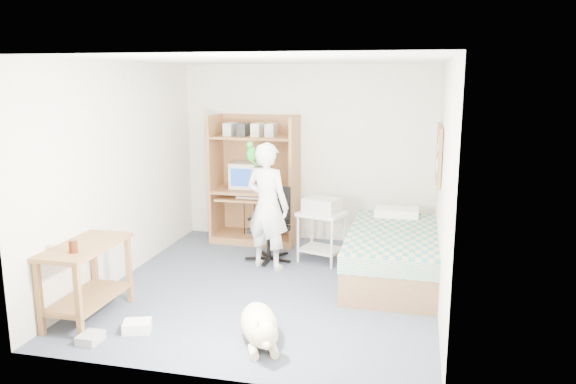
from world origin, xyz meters
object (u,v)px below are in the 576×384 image
object	(u,v)px
person	(267,206)
side_desk	(86,270)
bed	(393,254)
dog	(260,325)
printer_cart	(321,229)
office_chair	(271,234)
computer_hutch	(256,185)

from	to	relation	value
person	side_desk	bearing A→B (deg)	71.21
bed	person	xyz separation A→B (m)	(-1.53, 0.02, 0.49)
person	dog	world-z (taller)	person
printer_cart	person	bearing A→B (deg)	-130.80
side_desk	office_chair	bearing A→B (deg)	58.88
office_chair	printer_cart	distance (m)	0.65
computer_hutch	person	world-z (taller)	computer_hutch
side_desk	person	bearing A→B (deg)	54.20
computer_hutch	dog	size ratio (longest dim) A/B	1.87
computer_hutch	person	bearing A→B (deg)	-66.71
dog	computer_hutch	bearing A→B (deg)	83.59
side_desk	office_chair	world-z (taller)	office_chair
bed	office_chair	bearing A→B (deg)	168.44
person	printer_cart	bearing A→B (deg)	-131.62
dog	person	bearing A→B (deg)	79.85
computer_hutch	side_desk	distance (m)	3.08
computer_hutch	person	size ratio (longest dim) A/B	1.15
person	dog	xyz separation A→B (m)	(0.46, -1.97, -0.62)
bed	office_chair	size ratio (longest dim) A/B	2.15
computer_hutch	office_chair	size ratio (longest dim) A/B	1.91
computer_hutch	office_chair	xyz separation A→B (m)	(0.44, -0.80, -0.48)
side_desk	person	distance (m)	2.28
computer_hutch	office_chair	bearing A→B (deg)	-61.31
computer_hutch	bed	world-z (taller)	computer_hutch
office_chair	dog	distance (m)	2.33
bed	computer_hutch	bearing A→B (deg)	150.71
bed	dog	size ratio (longest dim) A/B	2.10
printer_cart	computer_hutch	bearing A→B (deg)	163.83
bed	person	bearing A→B (deg)	179.25
bed	office_chair	distance (m)	1.59
computer_hutch	side_desk	bearing A→B (deg)	-106.14
computer_hutch	printer_cart	size ratio (longest dim) A/B	2.77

